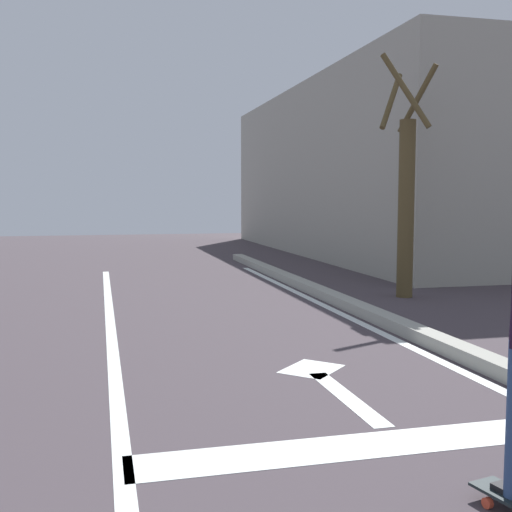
% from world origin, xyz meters
% --- Properties ---
extents(lane_line_center, '(0.12, 20.00, 0.01)m').
position_xyz_m(lane_line_center, '(-0.27, 6.00, 0.00)').
color(lane_line_center, silver).
rests_on(lane_line_center, ground).
extents(stop_bar, '(3.23, 0.40, 0.01)m').
position_xyz_m(stop_bar, '(1.34, 5.79, 0.00)').
color(stop_bar, silver).
rests_on(stop_bar, ground).
extents(lane_arrow_stem, '(0.16, 1.40, 0.01)m').
position_xyz_m(lane_arrow_stem, '(1.51, 6.74, 0.00)').
color(lane_arrow_stem, silver).
rests_on(lane_arrow_stem, ground).
extents(lane_arrow_head, '(0.71, 0.71, 0.01)m').
position_xyz_m(lane_arrow_head, '(1.51, 7.59, 0.00)').
color(lane_arrow_head, silver).
rests_on(lane_arrow_head, ground).
extents(roadside_tree, '(1.00, 0.99, 3.78)m').
position_xyz_m(roadside_tree, '(4.34, 11.31, 1.64)').
color(roadside_tree, brown).
rests_on(roadside_tree, ground).
extents(building_block, '(8.78, 13.94, 4.68)m').
position_xyz_m(building_block, '(9.35, 19.11, 2.34)').
color(building_block, '#A09D90').
rests_on(building_block, ground).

